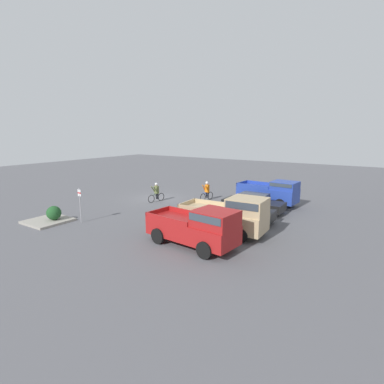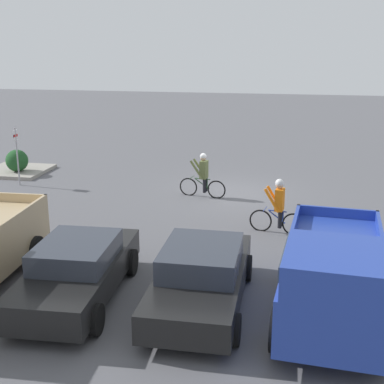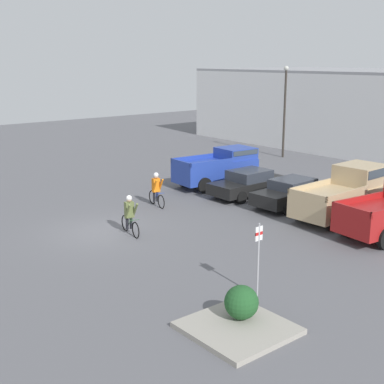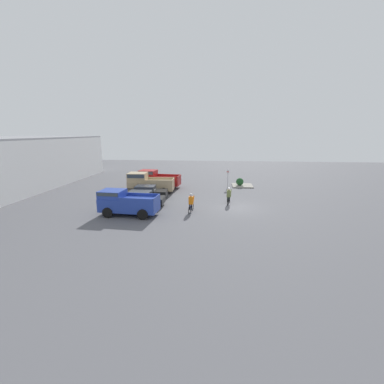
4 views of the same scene
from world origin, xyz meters
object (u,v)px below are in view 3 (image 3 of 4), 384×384
object	(u,v)px
pickup_truck_1	(347,192)
fire_lane_sign	(258,253)
pickup_truck_0	(220,166)
cyclist_0	(130,215)
lamppost	(285,104)
shrub	(241,302)
sedan_1	(292,192)
cyclist_1	(156,189)
sedan_0	(249,183)

from	to	relation	value
pickup_truck_1	fire_lane_sign	world-z (taller)	fire_lane_sign
pickup_truck_0	pickup_truck_1	bearing A→B (deg)	2.38
cyclist_0	lamppost	xyz separation A→B (m)	(-8.02, 18.63, 3.07)
fire_lane_sign	lamppost	bearing A→B (deg)	129.65
fire_lane_sign	shrub	bearing A→B (deg)	-59.69
fire_lane_sign	cyclist_0	bearing A→B (deg)	178.23
sedan_1	lamppost	world-z (taller)	lamppost
pickup_truck_1	shrub	distance (m)	11.88
pickup_truck_0	lamppost	size ratio (longest dim) A/B	0.75
pickup_truck_0	pickup_truck_1	xyz separation A→B (m)	(8.36, 0.35, 0.06)
pickup_truck_0	fire_lane_sign	bearing A→B (deg)	-37.54
lamppost	cyclist_1	bearing A→B (deg)	-71.40
cyclist_0	pickup_truck_0	bearing A→B (deg)	115.38
lamppost	shrub	distance (m)	26.55
pickup_truck_0	sedan_1	distance (m)	5.60
pickup_truck_0	sedan_1	bearing A→B (deg)	-1.81
pickup_truck_1	shrub	size ratio (longest dim) A/B	5.49
pickup_truck_0	pickup_truck_1	distance (m)	8.37
sedan_1	lamppost	size ratio (longest dim) A/B	0.69
lamppost	fire_lane_sign	bearing A→B (deg)	-50.35
cyclist_0	lamppost	world-z (taller)	lamppost
pickup_truck_0	lamppost	world-z (taller)	lamppost
pickup_truck_1	cyclist_0	xyz separation A→B (m)	(-4.17, -9.18, -0.34)
pickup_truck_0	sedan_0	xyz separation A→B (m)	(2.78, -0.39, -0.41)
sedan_1	lamppost	bearing A→B (deg)	133.34
sedan_1	lamppost	xyz separation A→B (m)	(-9.41, 9.97, 3.20)
cyclist_0	cyclist_1	xyz separation A→B (m)	(-2.91, 3.43, 0.03)
fire_lane_sign	pickup_truck_1	bearing A→B (deg)	110.08
cyclist_1	sedan_0	bearing A→B (deg)	73.44
cyclist_0	shrub	world-z (taller)	cyclist_0
sedan_0	lamppost	xyz separation A→B (m)	(-6.61, 10.18, 3.20)
pickup_truck_0	sedan_1	world-z (taller)	pickup_truck_0
sedan_0	cyclist_1	bearing A→B (deg)	-106.56
cyclist_0	fire_lane_sign	distance (m)	7.64
cyclist_1	fire_lane_sign	distance (m)	11.15
sedan_1	pickup_truck_0	bearing A→B (deg)	178.19
lamppost	sedan_1	bearing A→B (deg)	-46.66
pickup_truck_0	fire_lane_sign	world-z (taller)	fire_lane_sign
cyclist_0	cyclist_1	distance (m)	4.49
shrub	pickup_truck_0	bearing A→B (deg)	140.03
fire_lane_sign	shrub	xyz separation A→B (m)	(0.94, -1.61, -0.80)
pickup_truck_1	cyclist_0	world-z (taller)	pickup_truck_1
sedan_0	lamppost	world-z (taller)	lamppost
pickup_truck_1	sedan_1	bearing A→B (deg)	-169.34
sedan_1	shrub	distance (m)	12.72
shrub	sedan_1	bearing A→B (deg)	124.30
fire_lane_sign	shrub	distance (m)	2.03
cyclist_0	sedan_1	bearing A→B (deg)	80.90
cyclist_1	lamppost	size ratio (longest dim) A/B	0.26
sedan_1	sedan_0	bearing A→B (deg)	-175.67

